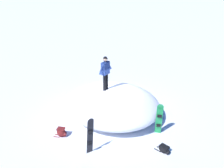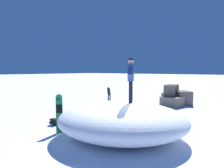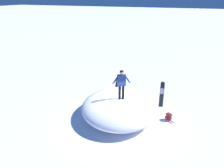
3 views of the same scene
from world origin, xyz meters
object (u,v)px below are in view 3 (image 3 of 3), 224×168
object	(u,v)px
snowboarder_standing	(122,82)
backpack_far	(128,90)
snowboard_primary_upright	(117,87)
snowboard_secondary_upright	(162,94)
backpack_near	(169,117)

from	to	relation	value
snowboarder_standing	backpack_far	world-z (taller)	snowboarder_standing
backpack_far	snowboard_primary_upright	bearing A→B (deg)	-114.93
snowboard_secondary_upright	backpack_far	size ratio (longest dim) A/B	2.47
backpack_near	snowboarder_standing	bearing A→B (deg)	-160.16
snowboard_secondary_upright	snowboard_primary_upright	bearing A→B (deg)	177.58
backpack_near	backpack_far	size ratio (longest dim) A/B	0.86
snowboarder_standing	snowboard_primary_upright	xyz separation A→B (m)	(-1.32, 2.77, -1.60)
backpack_near	backpack_far	world-z (taller)	backpack_near
snowboarder_standing	snowboard_secondary_upright	world-z (taller)	snowboarder_standing
snowboard_primary_upright	backpack_far	xyz separation A→B (m)	(0.53, 1.13, -0.68)
backpack_near	backpack_far	distance (m)	4.54
snowboard_secondary_upright	backpack_near	size ratio (longest dim) A/B	2.86
snowboarder_standing	snowboard_primary_upright	size ratio (longest dim) A/B	1.07
backpack_near	backpack_far	xyz separation A→B (m)	(-3.45, 2.94, -0.07)
snowboarder_standing	backpack_near	bearing A→B (deg)	19.84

